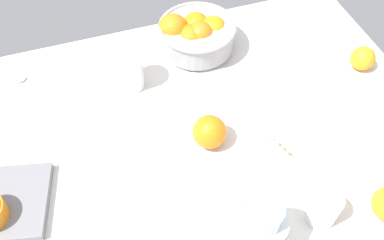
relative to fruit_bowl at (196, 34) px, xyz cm
name	(u,v)px	position (x,y,z in cm)	size (l,w,h in cm)	color
ground_plane	(201,143)	(-9.31, -31.99, -6.87)	(122.80, 92.79, 3.00)	silver
fruit_bowl	(196,34)	(0.00, 0.00, 0.00)	(22.44, 22.44, 11.47)	#99999E
juice_pitcher	(258,233)	(-7.83, -61.23, 1.25)	(11.46, 13.81, 18.21)	white
juice_glass	(324,210)	(8.31, -60.01, -1.57)	(6.11, 6.11, 8.85)	white
second_glass	(127,71)	(-22.06, -7.91, -0.36)	(8.80, 8.80, 11.67)	white
loose_orange_1	(209,132)	(-7.74, -33.33, -1.20)	(8.35, 8.35, 8.35)	orange
loose_orange_2	(363,58)	(42.06, -22.28, -1.97)	(6.81, 6.81, 6.81)	orange
spoon	(36,73)	(-46.32, 4.23, -4.95)	(17.50, 6.98, 1.00)	silver
herb_sprig_0	(284,148)	(9.01, -41.09, -5.11)	(3.27, 8.37, 0.98)	#4D763B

